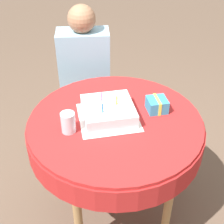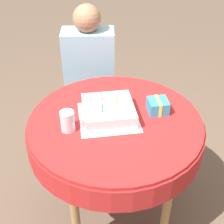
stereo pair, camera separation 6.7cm
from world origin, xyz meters
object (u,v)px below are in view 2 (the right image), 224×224
Objects in this scene: chair at (91,87)px; birthday_cake at (108,111)px; person at (89,68)px; gift_box at (158,106)px; drinking_glass at (68,121)px.

birthday_cake reaches higher than chair.
gift_box is at bearing -57.66° from person.
gift_box is (0.51, 0.09, -0.02)m from drinking_glass.
person is at bearing 77.23° from drinking_glass.
drinking_glass is (-0.23, -0.08, 0.01)m from birthday_cake.
drinking_glass is at bearing -95.57° from person.
person is 0.73m from birthday_cake.
drinking_glass reaches higher than gift_box.
drinking_glass is at bearing -170.14° from gift_box.
person is 10.25× the size of gift_box.
chair is 0.92m from gift_box.
person reaches higher than chair.
chair is at bearing 77.76° from drinking_glass.
birthday_cake is 0.24m from drinking_glass.
chair is 7.84× the size of gift_box.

